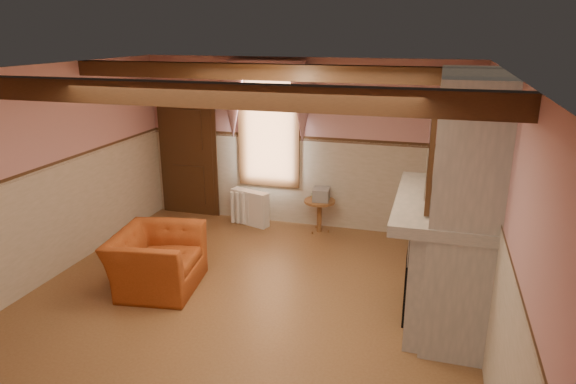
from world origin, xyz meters
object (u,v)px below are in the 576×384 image
(mantel_clock, at_px, (445,173))
(oil_lamp, at_px, (446,171))
(armchair, at_px, (157,260))
(bowl, at_px, (445,194))
(side_table, at_px, (319,216))
(radiator, at_px, (250,208))

(mantel_clock, distance_m, oil_lamp, 0.10)
(armchair, distance_m, bowl, 3.66)
(mantel_clock, relative_size, oil_lamp, 0.86)
(bowl, bearing_deg, side_table, 132.27)
(oil_lamp, bearing_deg, mantel_clock, 90.00)
(side_table, xyz_separation_m, oil_lamp, (1.89, -1.45, 1.29))
(radiator, height_order, bowl, bowl)
(side_table, bearing_deg, radiator, 180.00)
(side_table, bearing_deg, oil_lamp, -37.46)
(radiator, bearing_deg, oil_lamp, -7.01)
(armchair, distance_m, radiator, 2.50)
(armchair, distance_m, side_table, 2.93)
(radiator, bearing_deg, mantel_clock, -5.66)
(armchair, bearing_deg, radiator, -16.58)
(side_table, relative_size, mantel_clock, 2.29)
(armchair, height_order, bowl, bowl)
(radiator, distance_m, oil_lamp, 3.65)
(armchair, relative_size, radiator, 1.66)
(mantel_clock, bearing_deg, armchair, -162.23)
(armchair, height_order, side_table, armchair)
(bowl, xyz_separation_m, mantel_clock, (0.00, 0.72, 0.05))
(radiator, bearing_deg, side_table, 17.97)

